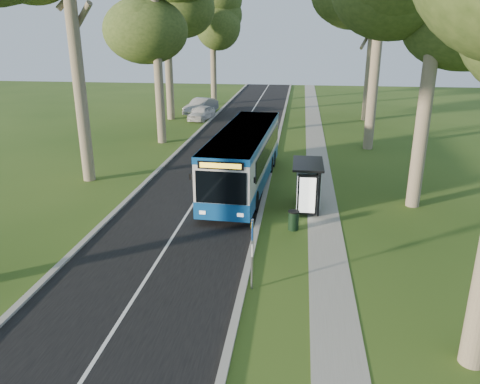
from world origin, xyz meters
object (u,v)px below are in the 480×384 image
Objects in this scene: litter_bin at (293,220)px; car_silver at (201,106)px; bus_stop_sign at (252,246)px; bus at (244,158)px; bus_shelter at (310,179)px; car_white at (201,113)px.

car_silver is at bearing 109.46° from litter_bin.
car_silver is at bearing 102.27° from bus_stop_sign.
bus_stop_sign is 2.91× the size of litter_bin.
bus is 4.88m from bus_shelter.
bus_shelter is at bearing -50.92° from car_silver.
bus_shelter reaches higher than litter_bin.
bus_shelter is 3.06× the size of litter_bin.
bus_stop_sign is 7.93m from bus_shelter.
car_white is (-6.62, 19.94, -0.98)m from bus.
bus is at bearing 137.28° from bus_shelter.
litter_bin is 30.77m from car_silver.
bus_stop_sign is at bearing -58.70° from car_silver.
litter_bin is at bearing -60.59° from bus.
car_silver is (-7.37, 23.25, -0.86)m from bus.
car_silver is (-10.25, 29.01, 0.36)m from litter_bin.
car_white is (-9.51, 25.70, 0.25)m from litter_bin.
car_white is at bearing -60.66° from car_silver.
bus_stop_sign reaches higher than car_silver.
car_white is (-10.22, 23.24, -0.93)m from bus_shelter.
bus_stop_sign is at bearing -64.10° from car_white.
bus reaches higher than bus_shelter.
bus_shelter is 28.74m from car_silver.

